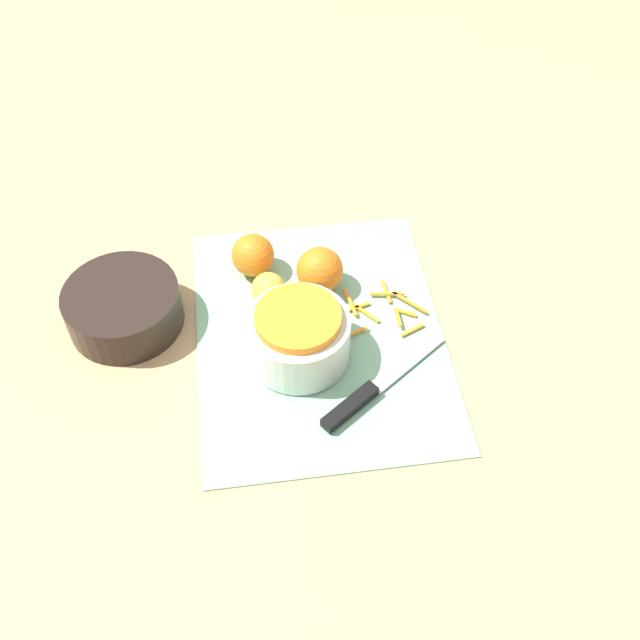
{
  "coord_description": "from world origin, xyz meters",
  "views": [
    {
      "loc": [
        -0.71,
        0.1,
        0.89
      ],
      "look_at": [
        0.0,
        0.0,
        0.04
      ],
      "focal_mm": 42.0,
      "sensor_mm": 36.0,
      "label": 1
    }
  ],
  "objects": [
    {
      "name": "lemon",
      "position": [
        0.08,
        0.07,
        0.03
      ],
      "size": [
        0.05,
        0.05,
        0.05
      ],
      "color": "gold",
      "rests_on": "cutting_board"
    },
    {
      "name": "peel_pile",
      "position": [
        0.03,
        -0.1,
        0.01
      ],
      "size": [
        0.12,
        0.15,
        0.01
      ],
      "color": "orange",
      "rests_on": "cutting_board"
    },
    {
      "name": "ground_plane",
      "position": [
        0.0,
        0.0,
        0.0
      ],
      "size": [
        4.0,
        4.0,
        0.0
      ],
      "primitive_type": "plane",
      "color": "tan"
    },
    {
      "name": "orange_right",
      "position": [
        0.1,
        -0.01,
        0.04
      ],
      "size": [
        0.07,
        0.07,
        0.07
      ],
      "color": "orange",
      "rests_on": "cutting_board"
    },
    {
      "name": "bowl_speckled",
      "position": [
        -0.04,
        0.04,
        0.05
      ],
      "size": [
        0.15,
        0.15,
        0.09
      ],
      "color": "silver",
      "rests_on": "cutting_board"
    },
    {
      "name": "knife",
      "position": [
        -0.13,
        -0.05,
        0.01
      ],
      "size": [
        0.16,
        0.21,
        0.02
      ],
      "rotation": [
        0.0,
        0.0,
        -0.95
      ],
      "color": "black",
      "rests_on": "cutting_board"
    },
    {
      "name": "bowl_dark",
      "position": [
        0.07,
        0.29,
        0.03
      ],
      "size": [
        0.17,
        0.17,
        0.07
      ],
      "color": "black",
      "rests_on": "ground_plane"
    },
    {
      "name": "orange_left",
      "position": [
        0.14,
        0.09,
        0.04
      ],
      "size": [
        0.07,
        0.07,
        0.07
      ],
      "color": "orange",
      "rests_on": "cutting_board"
    },
    {
      "name": "cutting_board",
      "position": [
        0.0,
        0.0,
        0.0
      ],
      "size": [
        0.48,
        0.37,
        0.01
      ],
      "color": "#84B793",
      "rests_on": "ground_plane"
    }
  ]
}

